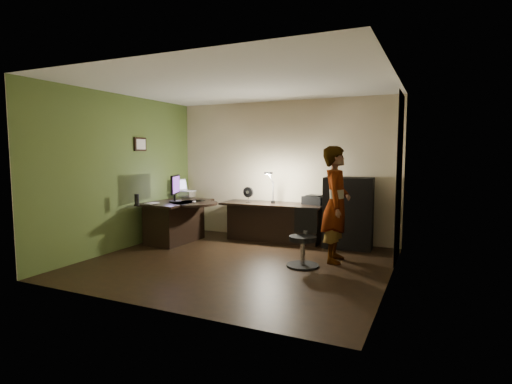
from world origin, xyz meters
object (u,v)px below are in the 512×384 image
at_px(person, 336,204).
at_px(office_chair, 303,238).
at_px(monitor, 175,192).
at_px(desk_left, 177,222).
at_px(cabinet, 348,213).
at_px(desk_right, 272,222).

bearing_deg(person, office_chair, 137.05).
distance_m(monitor, person, 2.98).
relative_size(desk_left, cabinet, 1.07).
height_order(desk_left, desk_right, desk_left).
bearing_deg(desk_right, monitor, -149.93).
distance_m(desk_left, cabinet, 3.19).
distance_m(cabinet, person, 0.98).
bearing_deg(person, desk_right, 51.34).
bearing_deg(desk_right, person, -34.86).
relative_size(desk_left, person, 0.75).
distance_m(desk_right, monitor, 1.93).
relative_size(desk_right, office_chair, 2.27).
bearing_deg(desk_left, office_chair, -10.02).
bearing_deg(monitor, desk_right, 10.51).
height_order(desk_right, monitor, monitor).
bearing_deg(desk_left, person, 0.60).
distance_m(desk_right, office_chair, 1.76).
xyz_separation_m(desk_right, person, (1.43, -0.90, 0.53)).
height_order(monitor, person, person).
distance_m(desk_left, person, 3.11).
relative_size(desk_right, monitor, 3.62).
xyz_separation_m(monitor, office_chair, (2.61, -0.41, -0.54)).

